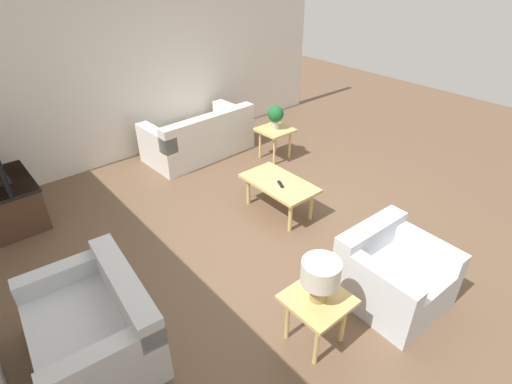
{
  "coord_description": "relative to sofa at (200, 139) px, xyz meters",
  "views": [
    {
      "loc": [
        -2.94,
        2.7,
        3.04
      ],
      "look_at": [
        0.12,
        0.11,
        0.55
      ],
      "focal_mm": 28.0,
      "sensor_mm": 36.0,
      "label": 1
    }
  ],
  "objects": [
    {
      "name": "side_table_plant",
      "position": [
        -0.9,
        -0.87,
        0.14
      ],
      "size": [
        0.51,
        0.51,
        0.52
      ],
      "color": "tan",
      "rests_on": "ground_plane"
    },
    {
      "name": "potted_plant",
      "position": [
        -0.9,
        -0.87,
        0.45
      ],
      "size": [
        0.26,
        0.26,
        0.38
      ],
      "color": "#B2ADA3",
      "rests_on": "side_table_plant"
    },
    {
      "name": "remote_control",
      "position": [
        -2.15,
        0.19,
        0.17
      ],
      "size": [
        0.16,
        0.1,
        0.02
      ],
      "color": "black",
      "rests_on": "coffee_table"
    },
    {
      "name": "table_lamp",
      "position": [
        -3.78,
        1.31,
        0.48
      ],
      "size": [
        0.32,
        0.32,
        0.4
      ],
      "color": "#997F4C",
      "rests_on": "side_table_lamp"
    },
    {
      "name": "coffee_table",
      "position": [
        -2.08,
        0.15,
        0.1
      ],
      "size": [
        1.0,
        0.56,
        0.45
      ],
      "color": "tan",
      "rests_on": "ground_plane"
    },
    {
      "name": "wall_right",
      "position": [
        0.75,
        0.53,
        1.05
      ],
      "size": [
        0.12,
        7.2,
        2.7
      ],
      "color": "silver",
      "rests_on": "ground_plane"
    },
    {
      "name": "tv_stand_chest",
      "position": [
        -0.05,
        2.88,
        0.01
      ],
      "size": [
        0.99,
        0.62,
        0.59
      ],
      "color": "#4C3323",
      "rests_on": "ground_plane"
    },
    {
      "name": "ground_plane",
      "position": [
        -2.31,
        0.53,
        -0.3
      ],
      "size": [
        14.0,
        14.0,
        0.0
      ],
      "primitive_type": "plane",
      "color": "brown"
    },
    {
      "name": "armchair",
      "position": [
        -3.91,
        0.35,
        0.0
      ],
      "size": [
        0.92,
        0.91,
        0.72
      ],
      "rotation": [
        0.0,
        0.0,
        -1.6
      ],
      "color": "silver",
      "rests_on": "ground_plane"
    },
    {
      "name": "loveseat",
      "position": [
        -2.65,
        2.81,
        -0.01
      ],
      "size": [
        1.31,
        1.0,
        0.72
      ],
      "rotation": [
        0.0,
        0.0,
        3.05
      ],
      "color": "silver",
      "rests_on": "ground_plane"
    },
    {
      "name": "sofa",
      "position": [
        0.0,
        0.0,
        0.0
      ],
      "size": [
        0.96,
        1.77,
        0.78
      ],
      "rotation": [
        0.0,
        0.0,
        1.62
      ],
      "color": "silver",
      "rests_on": "ground_plane"
    },
    {
      "name": "side_table_lamp",
      "position": [
        -3.78,
        1.31,
        0.14
      ],
      "size": [
        0.51,
        0.51,
        0.52
      ],
      "color": "tan",
      "rests_on": "ground_plane"
    }
  ]
}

